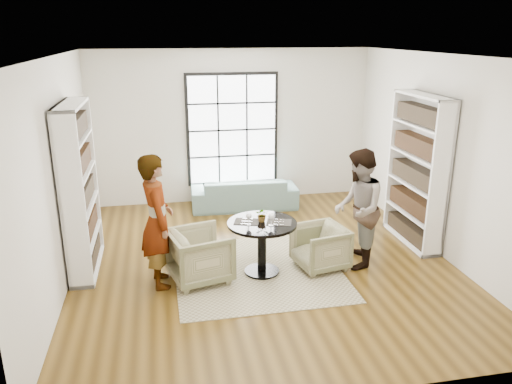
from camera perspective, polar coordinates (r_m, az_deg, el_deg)
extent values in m
plane|color=brown|center=(7.60, 0.77, -7.90)|extent=(6.00, 6.00, 0.00)
plane|color=silver|center=(9.96, -2.75, 7.45)|extent=(5.50, 0.00, 5.50)
plane|color=silver|center=(7.06, -21.60, 1.79)|extent=(0.00, 6.00, 6.00)
plane|color=silver|center=(8.08, 20.32, 3.87)|extent=(0.00, 6.00, 6.00)
plane|color=silver|center=(4.35, 9.02, -6.93)|extent=(5.50, 0.00, 5.50)
plane|color=white|center=(6.84, 0.88, 15.34)|extent=(6.00, 6.00, 0.00)
cube|color=black|center=(9.95, -2.72, 7.14)|extent=(1.82, 0.06, 2.22)
cube|color=white|center=(9.91, -2.69, 7.10)|extent=(1.70, 0.02, 2.10)
cube|color=tan|center=(7.31, 0.18, -8.93)|extent=(2.37, 2.37, 0.01)
cylinder|color=black|center=(7.25, 0.67, -9.05)|extent=(0.50, 0.50, 0.04)
cylinder|color=black|center=(7.10, 0.68, -6.48)|extent=(0.12, 0.12, 0.70)
cylinder|color=black|center=(6.95, 0.69, -3.64)|extent=(0.97, 0.97, 0.04)
imported|color=gray|center=(9.75, -1.37, -0.07)|extent=(2.07, 0.89, 0.60)
imported|color=tan|center=(6.96, -6.42, -7.24)|extent=(0.97, 0.95, 0.73)
imported|color=tan|center=(7.34, 7.32, -6.28)|extent=(0.82, 0.81, 0.64)
imported|color=gray|center=(6.73, -11.25, -3.30)|extent=(0.53, 0.72, 1.83)
imported|color=gray|center=(7.32, 11.59, -1.92)|extent=(0.91, 1.02, 1.74)
cube|color=black|center=(6.96, -1.07, -3.40)|extent=(0.40, 0.35, 0.01)
cube|color=black|center=(6.94, 2.65, -3.48)|extent=(0.40, 0.35, 0.01)
cylinder|color=silver|center=(6.85, -0.83, -3.76)|extent=(0.06, 0.06, 0.01)
cylinder|color=silver|center=(6.83, -0.83, -3.37)|extent=(0.01, 0.01, 0.10)
sphere|color=maroon|center=(6.80, -0.83, -2.77)|extent=(0.08, 0.08, 0.08)
ellipsoid|color=white|center=(6.80, -0.83, -2.77)|extent=(0.08, 0.08, 0.09)
cylinder|color=silver|center=(6.82, 1.73, -3.84)|extent=(0.07, 0.07, 0.01)
cylinder|color=silver|center=(6.80, 1.73, -3.43)|extent=(0.01, 0.01, 0.10)
sphere|color=maroon|center=(6.78, 1.74, -2.80)|extent=(0.08, 0.08, 0.08)
ellipsoid|color=white|center=(6.78, 1.74, -2.80)|extent=(0.08, 0.08, 0.09)
imported|color=gray|center=(6.93, 0.73, -2.61)|extent=(0.22, 0.21, 0.20)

